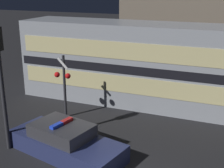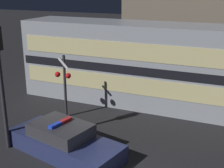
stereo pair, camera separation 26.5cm
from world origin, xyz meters
name	(u,v)px [view 1 (the left image)]	position (x,y,z in m)	size (l,w,h in m)	color
train	(145,64)	(-2.06, 8.41, 2.28)	(14.43, 3.02, 4.55)	#999EA5
police_car	(65,142)	(-3.32, 1.69, 0.51)	(5.18, 2.92, 1.37)	navy
crossing_signal_far	(64,82)	(-5.19, 4.86, 1.92)	(0.89, 0.36, 3.25)	#2D2D33
traffic_light_corner	(1,74)	(-5.74, 1.15, 3.25)	(0.30, 0.46, 5.06)	#2D2D33
building_left	(185,16)	(-1.39, 16.75, 4.23)	(8.55, 6.00, 8.46)	#726656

